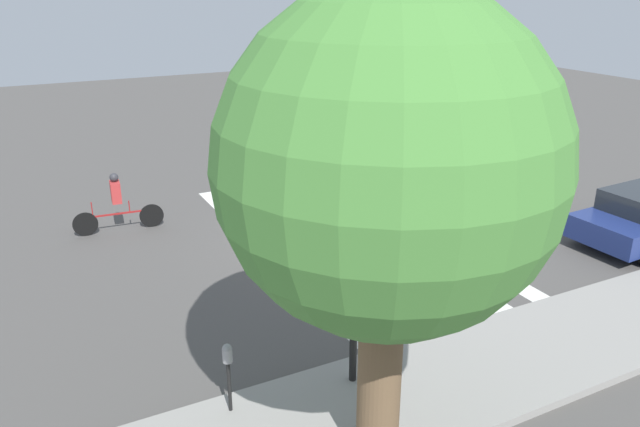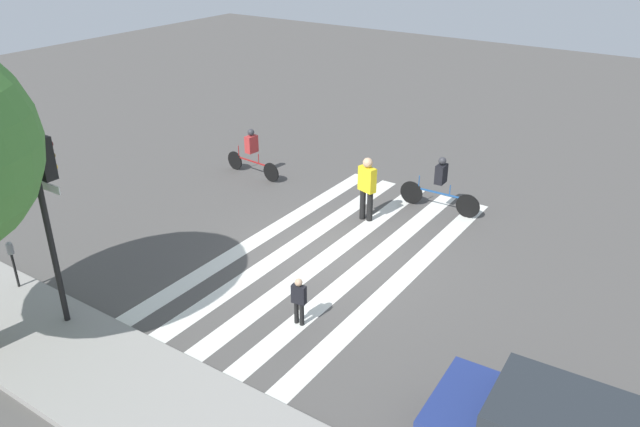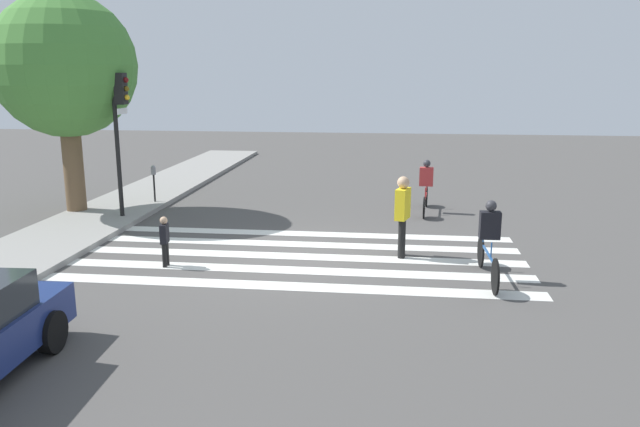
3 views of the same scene
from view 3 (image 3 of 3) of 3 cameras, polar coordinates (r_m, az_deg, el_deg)
The scene contains 10 objects.
ground_plane at distance 14.23m, azimuth -1.66°, elevation -3.96°, with size 60.00×60.00×0.00m, color #4C4947.
sidewalk_curb at distance 16.32m, azimuth -23.94°, elevation -2.63°, with size 36.00×2.50×0.14m.
crosswalk_stripes at distance 14.23m, azimuth -1.66°, elevation -3.94°, with size 4.58×10.00×0.01m.
traffic_light at distance 18.06m, azimuth -17.84°, elevation 8.70°, with size 0.60×0.50×4.29m.
parking_meter at distance 20.10m, azimuth -14.97°, elevation 3.36°, with size 0.15×0.15×1.29m.
street_tree at distance 19.35m, azimuth -22.31°, elevation 12.29°, with size 4.01×4.01×6.29m.
pedestrian_adult_tall_backpack at distance 14.09m, azimuth 7.55°, elevation 0.15°, with size 0.56×0.37×1.85m.
pedestrian_child_with_backpack at distance 13.77m, azimuth -14.02°, elevation -2.23°, with size 0.32×0.17×1.10m.
cyclist_far_lane at distance 12.89m, azimuth 15.20°, elevation -2.18°, with size 2.44×0.41×1.64m.
cyclist_near_curb at distance 18.80m, azimuth 9.67°, elevation 2.68°, with size 2.29×0.42×1.59m.
Camera 3 is at (-13.48, -2.03, 4.09)m, focal length 35.00 mm.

